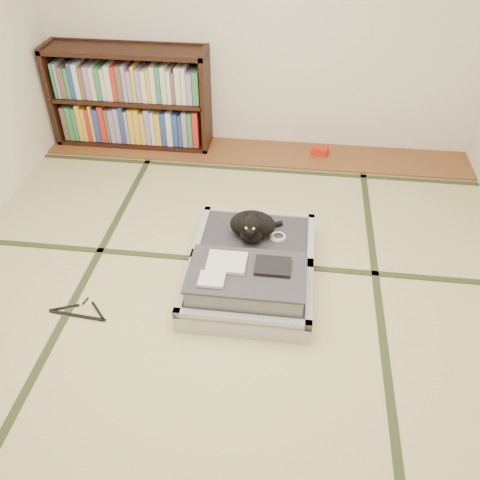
# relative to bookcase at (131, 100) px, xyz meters

# --- Properties ---
(floor) EXTENTS (4.50, 4.50, 0.00)m
(floor) POSITION_rel_bookcase_xyz_m (1.21, -2.07, -0.45)
(floor) COLOR #CBCC88
(floor) RESTS_ON ground
(wood_strip) EXTENTS (4.00, 0.50, 0.02)m
(wood_strip) POSITION_rel_bookcase_xyz_m (1.21, -0.07, -0.44)
(wood_strip) COLOR brown
(wood_strip) RESTS_ON ground
(red_item) EXTENTS (0.17, 0.13, 0.07)m
(red_item) POSITION_rel_bookcase_xyz_m (1.81, -0.04, -0.40)
(red_item) COLOR #B4210E
(red_item) RESTS_ON wood_strip
(room_shell) EXTENTS (4.50, 4.50, 4.50)m
(room_shell) POSITION_rel_bookcase_xyz_m (1.21, -2.07, 1.01)
(room_shell) COLOR white
(room_shell) RESTS_ON ground
(tatami_borders) EXTENTS (4.00, 4.50, 0.01)m
(tatami_borders) POSITION_rel_bookcase_xyz_m (1.21, -1.57, -0.45)
(tatami_borders) COLOR #2D381E
(tatami_borders) RESTS_ON ground
(bookcase) EXTENTS (1.49, 0.34, 0.96)m
(bookcase) POSITION_rel_bookcase_xyz_m (0.00, 0.00, 0.00)
(bookcase) COLOR black
(bookcase) RESTS_ON wood_strip
(suitcase) EXTENTS (0.84, 1.12, 0.33)m
(suitcase) POSITION_rel_bookcase_xyz_m (1.35, -1.86, -0.34)
(suitcase) COLOR #ACACB1
(suitcase) RESTS_ON floor
(cat) EXTENTS (0.37, 0.37, 0.30)m
(cat) POSITION_rel_bookcase_xyz_m (1.33, -1.58, -0.18)
(cat) COLOR black
(cat) RESTS_ON suitcase
(cable_coil) EXTENTS (0.12, 0.12, 0.03)m
(cable_coil) POSITION_rel_bookcase_xyz_m (1.51, -1.55, -0.28)
(cable_coil) COLOR white
(cable_coil) RESTS_ON suitcase
(hanger) EXTENTS (0.39, 0.19, 0.01)m
(hanger) POSITION_rel_bookcase_xyz_m (0.29, -2.29, -0.44)
(hanger) COLOR black
(hanger) RESTS_ON floor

